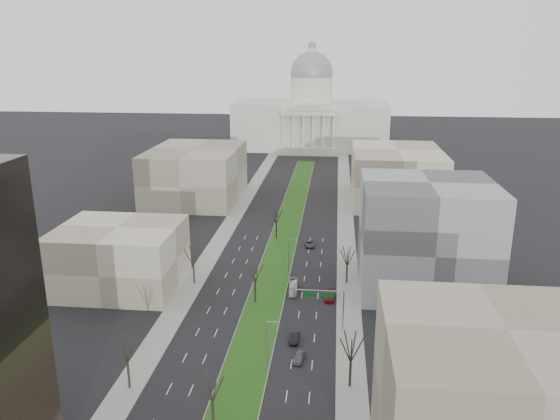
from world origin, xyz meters
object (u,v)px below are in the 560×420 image
Objects in this scene: car_red at (330,296)px; box_van at (293,287)px; car_grey_near at (299,357)px; car_black at (294,337)px; car_grey_far at (310,244)px.

car_red is 8.57m from box_van.
car_black is at bearing 111.11° from car_grey_near.
car_grey_far is at bearing 91.55° from car_black.
car_red is 32.54m from car_grey_far.
car_red is at bearing 88.81° from car_grey_near.
car_grey_near is 0.58× the size of box_van.
car_grey_near is 25.00m from car_red.
car_red is at bearing -86.48° from car_grey_far.
car_grey_far is at bearing 101.04° from car_grey_near.
car_black is at bearing -104.38° from car_red.
car_grey_near is at bearing -77.06° from car_black.
car_black is 0.89× the size of car_red.
car_black is at bearing -87.47° from box_van.
car_grey_near is at bearing -95.84° from car_grey_far.
car_black is 19.09m from car_red.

